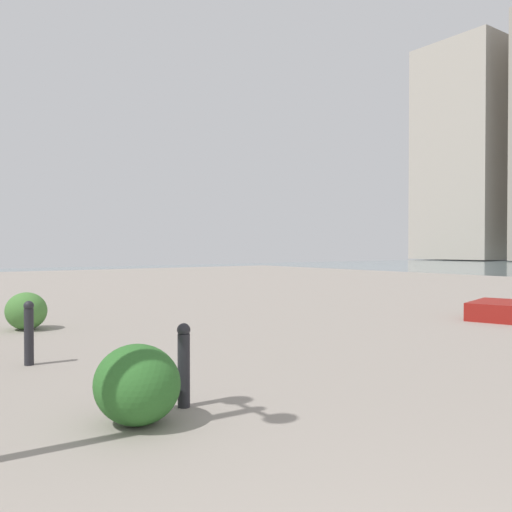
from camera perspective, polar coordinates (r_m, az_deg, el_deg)
name	(u,v)px	position (r m, az deg, el deg)	size (l,w,h in m)	color
building_highrise	(468,154)	(77.50, 21.83, 10.18)	(11.14, 10.40, 28.17)	#B2A899
bollard_near	(184,363)	(5.26, -7.78, -11.37)	(0.13, 0.13, 0.81)	#232328
bollard_mid	(29,332)	(7.60, -23.26, -7.49)	(0.13, 0.13, 0.84)	#232328
shrub_low	(26,311)	(10.87, -23.50, -5.45)	(0.82, 0.74, 0.70)	#477F38
shrub_round	(137,384)	(4.86, -12.69, -13.32)	(0.82, 0.74, 0.70)	#2D6628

